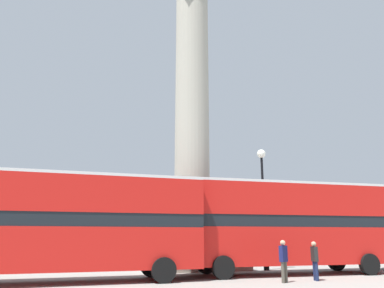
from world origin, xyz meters
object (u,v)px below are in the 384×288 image
Objects in this scene: bus_c at (63,222)px; pedestrian_near_lamp at (315,259)px; bus_a at (284,223)px; street_lamp at (263,192)px; pedestrian_by_plinth at (284,259)px; monument_column at (192,139)px.

bus_c is 7.20× the size of pedestrian_near_lamp.
bus_a is 1.59× the size of street_lamp.
pedestrian_near_lamp is 0.96× the size of pedestrian_by_plinth.
monument_column is 12.55× the size of pedestrian_by_plinth.
bus_a is 3.13m from pedestrian_near_lamp.
street_lamp is at bearing -36.42° from monument_column.
pedestrian_by_plinth is at bearing -16.25° from bus_c.
bus_a is at bearing -57.64° from monument_column.
monument_column reaches higher than bus_a.
pedestrian_by_plinth is (1.17, -7.81, -6.84)m from monument_column.
pedestrian_near_lamp is at bearing -97.16° from street_lamp.
street_lamp reaches higher than bus_a.
pedestrian_near_lamp is (10.20, -2.69, -1.52)m from bus_c.
bus_a is 3.79m from pedestrian_by_plinth.
bus_c reaches higher than pedestrian_near_lamp.
bus_a is at bearing -97.11° from street_lamp.
pedestrian_by_plinth is at bearing -119.69° from bus_a.
monument_column is 5.52m from street_lamp.
bus_c is (-7.40, -4.96, -5.37)m from monument_column.
bus_a is (3.14, -4.96, -5.32)m from monument_column.
street_lamp is (3.45, -2.54, -3.49)m from monument_column.
street_lamp is at bearing 14.72° from bus_c.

